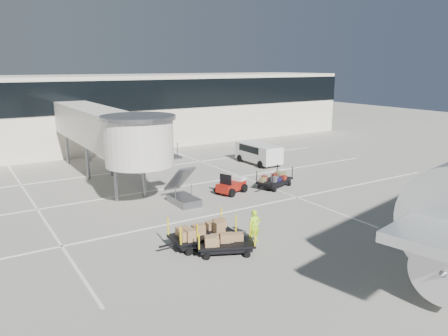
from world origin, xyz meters
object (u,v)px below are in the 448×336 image
Objects in this scene: baggage_tug at (232,186)px; suitcase_cart at (274,181)px; box_cart_far at (204,233)px; box_cart_near at (227,243)px; ground_worker at (255,226)px; minivan at (258,152)px.

baggage_tug is 3.60m from suitcase_cart.
baggage_tug is 0.64× the size of box_cart_far.
box_cart_near is 1.56m from box_cart_far.
suitcase_cart is 2.14× the size of ground_worker.
baggage_tug is at bearing -137.43° from minivan.
ground_worker is (-7.51, -7.70, 0.36)m from suitcase_cart.
suitcase_cart is at bearing 54.64° from ground_worker.
baggage_tug is 0.52× the size of minivan.
baggage_tug reaches higher than suitcase_cart.
box_cart_near is 2.08m from ground_worker.
minivan reaches higher than suitcase_cart.
suitcase_cart is 8.42m from minivan.
box_cart_far is at bearing -165.58° from suitcase_cart.
ground_worker reaches higher than suitcase_cart.
box_cart_far is 2.32× the size of ground_worker.
box_cart_near is (-5.95, -8.66, -0.01)m from baggage_tug.
ground_worker reaches higher than baggage_tug.
box_cart_far is at bearing 165.72° from ground_worker.
box_cart_near is 0.70× the size of minivan.
box_cart_far reaches higher than baggage_tug.
suitcase_cart is 12.52m from box_cart_near.
box_cart_far is 0.82× the size of minivan.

